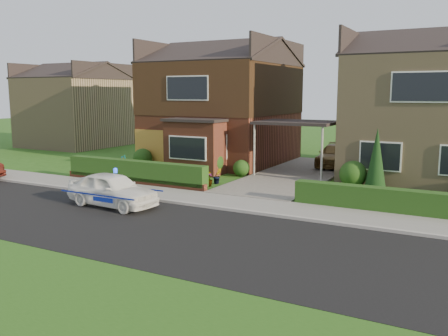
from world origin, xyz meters
The scene contains 24 objects.
ground centered at (0.00, 0.00, 0.00)m, with size 120.00×120.00×0.00m, color #234F15.
road centered at (0.00, 0.00, 0.00)m, with size 60.00×6.00×0.02m, color black.
kerb centered at (0.00, 3.05, 0.06)m, with size 60.00×0.16×0.12m, color #9E9993.
sidewalk centered at (0.00, 4.10, 0.05)m, with size 60.00×2.00×0.10m, color slate.
grass_verge centered at (0.00, -5.00, 0.00)m, with size 60.00×4.00×0.01m, color #234F15.
driveway centered at (0.00, 11.00, 0.06)m, with size 3.80×12.00×0.12m, color #666059.
house_left centered at (-5.78, 13.90, 3.81)m, with size 7.50×9.53×7.25m.
house_right centered at (5.80, 13.99, 3.66)m, with size 7.50×8.06×7.25m.
carport_link centered at (0.00, 10.95, 2.66)m, with size 3.80×3.00×2.77m.
garage_door centered at (-8.25, 9.96, 1.05)m, with size 2.20×0.10×2.10m, color olive.
dwarf_wall centered at (-5.80, 5.30, 0.18)m, with size 7.70×0.25×0.36m, color brown.
hedge_left centered at (-5.80, 5.45, 0.00)m, with size 7.50×0.55×0.90m, color #143912.
hedge_right centered at (5.80, 5.35, 0.00)m, with size 7.50×0.55×0.80m, color #143912.
shrub_left_far centered at (-8.50, 9.50, 0.54)m, with size 1.08×1.08×1.08m, color #143912.
shrub_left_mid centered at (-4.00, 9.30, 0.66)m, with size 1.32×1.32×1.32m, color #143912.
shrub_left_near centered at (-2.40, 9.60, 0.42)m, with size 0.84×0.84×0.84m, color #143912.
shrub_right_near centered at (3.20, 9.40, 0.60)m, with size 1.20×1.20×1.20m, color #143912.
conifer_a centered at (4.20, 9.20, 1.30)m, with size 0.90×0.90×2.60m, color black.
neighbour_left centered at (-20.00, 16.00, 2.60)m, with size 6.50×7.00×5.20m, color #9A835E.
police_car centered at (-3.77, 1.63, 0.63)m, with size 3.38×3.78×1.42m.
driveway_car centered at (1.00, 14.50, 0.70)m, with size 1.64×4.02×1.17m, color brown.
potted_plant_a centered at (-9.00, 8.42, 0.40)m, with size 0.42×0.28×0.79m, color gray.
potted_plant_b centered at (-2.50, 7.30, 0.36)m, with size 0.32×0.40×0.72m, color gray.
potted_plant_c centered at (-2.55, 6.57, 0.34)m, with size 0.38×0.38×0.69m, color gray.
Camera 1 is at (7.93, -11.47, 4.18)m, focal length 38.00 mm.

